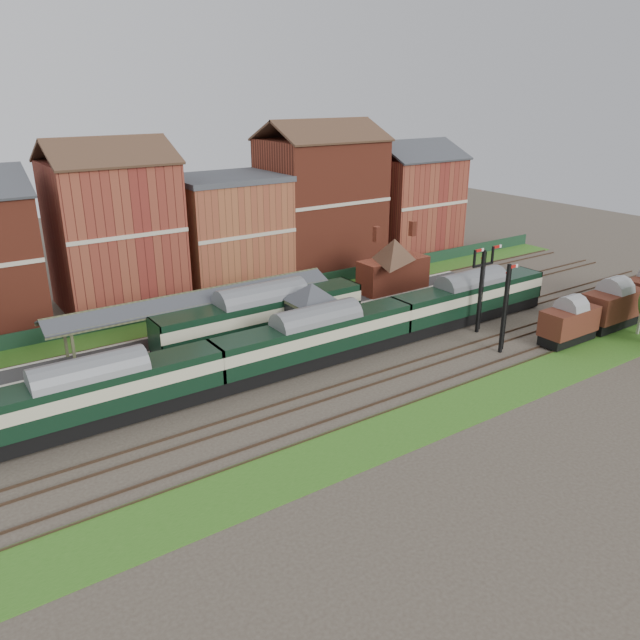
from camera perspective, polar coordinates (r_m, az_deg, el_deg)
ground at (r=54.99m, az=3.76°, el=-2.91°), size 160.00×160.00×0.00m
grass_back at (r=67.39m, az=-4.65°, el=1.57°), size 90.00×4.50×0.06m
grass_front at (r=47.11m, az=12.87°, el=-7.59°), size 90.00×5.00×0.06m
fence at (r=68.82m, az=-5.51°, el=2.57°), size 90.00×0.12×1.50m
platform at (r=59.80m, az=-5.80°, el=-0.49°), size 55.00×3.40×1.00m
signal_box at (r=54.61m, az=-0.75°, el=0.56°), size 5.40×5.40×6.00m
brick_hut at (r=59.83m, az=5.64°, el=0.24°), size 3.20×2.64×2.94m
station_building at (r=68.06m, az=6.75°, el=5.14°), size 8.10×8.10×5.90m
canopy at (r=56.01m, az=-11.32°, el=2.18°), size 26.00×3.89×4.08m
semaphore_bracket at (r=59.63m, az=14.53°, el=3.09°), size 3.60×0.25×8.18m
semaphore_siding at (r=55.58m, az=16.55°, el=1.10°), size 1.23×0.25×8.00m
town_backdrop at (r=73.17m, az=-8.51°, el=8.59°), size 69.00×10.00×16.00m
dmu_train at (r=51.46m, az=-0.30°, el=-1.58°), size 54.71×2.88×4.20m
platform_railcar at (r=55.83m, az=-5.33°, el=0.36°), size 19.97×3.14×4.60m
goods_van_a at (r=60.31m, az=21.81°, el=-0.22°), size 5.73×2.48×3.48m
goods_van_b at (r=65.73m, az=25.17°, el=1.16°), size 6.48×2.81×3.93m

